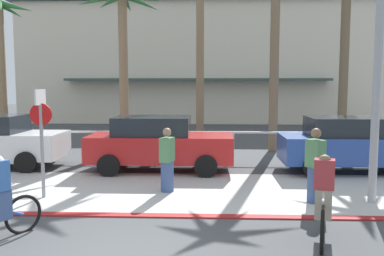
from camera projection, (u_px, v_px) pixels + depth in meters
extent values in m
plane|color=#424447|center=(171.00, 153.00, 16.22)|extent=(80.00, 80.00, 0.00)
cube|color=beige|center=(150.00, 191.00, 10.45)|extent=(44.00, 4.00, 0.02)
cube|color=maroon|center=(135.00, 215.00, 8.47)|extent=(44.00, 0.24, 0.03)
cube|color=beige|center=(199.00, 67.00, 33.63)|extent=(24.83, 11.97, 8.21)
cube|color=#384C47|center=(199.00, 12.00, 33.18)|extent=(25.43, 12.57, 0.50)
cube|color=#384C47|center=(197.00, 80.00, 27.31)|extent=(17.38, 1.20, 0.16)
cylinder|color=white|center=(167.00, 132.00, 14.62)|extent=(27.96, 0.08, 0.08)
cylinder|color=white|center=(37.00, 145.00, 14.87)|extent=(0.08, 0.08, 1.00)
cylinder|color=white|center=(102.00, 146.00, 14.77)|extent=(0.08, 0.08, 1.00)
cylinder|color=white|center=(167.00, 146.00, 14.68)|extent=(0.08, 0.08, 1.00)
cylinder|color=white|center=(233.00, 147.00, 14.58)|extent=(0.08, 0.08, 1.00)
cylinder|color=white|center=(300.00, 147.00, 14.48)|extent=(0.08, 0.08, 1.00)
cylinder|color=white|center=(368.00, 147.00, 14.38)|extent=(0.08, 0.08, 1.00)
cylinder|color=gray|center=(42.00, 152.00, 9.71)|extent=(0.08, 0.08, 2.20)
cube|color=white|center=(40.00, 97.00, 9.58)|extent=(0.04, 0.56, 0.36)
cylinder|color=red|center=(41.00, 114.00, 9.62)|extent=(0.52, 0.03, 0.52)
cylinder|color=#9EA0A5|center=(379.00, 35.00, 9.03)|extent=(0.18, 0.18, 7.50)
cylinder|color=#846B4C|center=(2.00, 73.00, 19.30)|extent=(0.36, 0.36, 6.38)
cone|color=#2D6B33|center=(16.00, 7.00, 18.95)|extent=(1.64, 0.32, 0.68)
cone|color=#2D6B33|center=(11.00, 11.00, 19.51)|extent=(0.95, 1.32, 0.79)
cone|color=#2D6B33|center=(0.00, 7.00, 18.41)|extent=(1.00, 1.41, 0.83)
cylinder|color=#846B4C|center=(124.00, 74.00, 16.55)|extent=(0.36, 0.36, 6.20)
cone|color=#2D6B33|center=(141.00, 2.00, 16.85)|extent=(1.55, 1.55, 0.73)
cone|color=#2D6B33|center=(127.00, 3.00, 17.11)|extent=(0.32, 1.82, 0.68)
cone|color=#2D6B33|center=(110.00, 1.00, 16.88)|extent=(1.51, 1.51, 0.63)
cylinder|color=#846B4C|center=(200.00, 37.00, 19.38)|extent=(0.36, 0.36, 9.74)
cylinder|color=#756047|center=(275.00, 52.00, 16.38)|extent=(0.36, 0.36, 7.90)
cylinder|color=brown|center=(344.00, 63.00, 16.57)|extent=(0.36, 0.36, 7.02)
cylinder|color=black|center=(49.00, 153.00, 14.32)|extent=(0.66, 0.22, 0.66)
cylinder|color=black|center=(26.00, 162.00, 12.53)|extent=(0.66, 0.22, 0.66)
cube|color=red|center=(161.00, 148.00, 12.82)|extent=(4.40, 1.80, 0.80)
cube|color=#1E2328|center=(152.00, 126.00, 12.76)|extent=(2.29, 1.58, 0.56)
cylinder|color=black|center=(206.00, 156.00, 13.70)|extent=(0.66, 0.22, 0.66)
cylinder|color=black|center=(206.00, 166.00, 11.91)|extent=(0.66, 0.22, 0.66)
cylinder|color=black|center=(122.00, 155.00, 13.82)|extent=(0.66, 0.22, 0.66)
cylinder|color=black|center=(109.00, 166.00, 12.03)|extent=(0.66, 0.22, 0.66)
cube|color=#284793|center=(354.00, 149.00, 12.61)|extent=(4.40, 1.80, 0.80)
cube|color=#1E2328|center=(347.00, 126.00, 12.55)|extent=(2.29, 1.58, 0.56)
cylinder|color=black|center=(301.00, 156.00, 13.60)|extent=(0.66, 0.22, 0.66)
cylinder|color=black|center=(314.00, 167.00, 11.81)|extent=(0.66, 0.22, 0.66)
torus|color=black|center=(322.00, 232.00, 6.61)|extent=(0.25, 0.71, 0.72)
torus|color=black|center=(323.00, 212.00, 7.65)|extent=(0.25, 0.71, 0.72)
cylinder|color=black|center=(323.00, 209.00, 7.32)|extent=(0.24, 0.68, 0.35)
cylinder|color=black|center=(323.00, 210.00, 6.81)|extent=(0.15, 0.38, 0.07)
cylinder|color=black|center=(323.00, 207.00, 7.22)|extent=(0.05, 0.05, 0.44)
cylinder|color=silver|center=(323.00, 197.00, 6.60)|extent=(0.17, 0.49, 0.04)
cube|color=gray|center=(323.00, 203.00, 7.22)|extent=(0.36, 0.38, 0.52)
cube|color=#A33338|center=(324.00, 174.00, 7.16)|extent=(0.40, 0.34, 0.52)
sphere|color=brown|center=(325.00, 161.00, 7.14)|extent=(0.22, 0.22, 0.22)
torus|color=black|center=(23.00, 214.00, 7.51)|extent=(0.46, 0.63, 0.72)
cylinder|color=#2851A8|center=(5.00, 211.00, 7.23)|extent=(0.43, 0.60, 0.35)
cylinder|color=#2851A8|center=(0.00, 208.00, 7.14)|extent=(0.05, 0.05, 0.44)
cylinder|color=#384C7A|center=(167.00, 177.00, 10.31)|extent=(0.40, 0.40, 0.77)
cube|color=#4C7F51|center=(167.00, 150.00, 10.24)|extent=(0.37, 0.46, 0.60)
sphere|color=#9E7556|center=(167.00, 132.00, 10.20)|extent=(0.21, 0.21, 0.21)
cylinder|color=#384C7A|center=(314.00, 186.00, 9.33)|extent=(0.43, 0.43, 0.82)
cube|color=#4C7F51|center=(315.00, 154.00, 9.25)|extent=(0.42, 0.48, 0.63)
sphere|color=brown|center=(316.00, 133.00, 9.20)|extent=(0.23, 0.23, 0.23)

